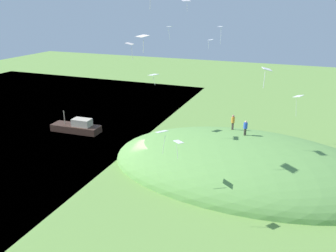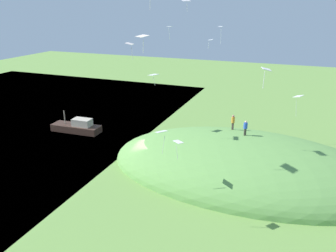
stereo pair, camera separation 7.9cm
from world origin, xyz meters
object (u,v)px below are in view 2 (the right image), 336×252
kite_6 (170,28)px  boat_on_lake (77,127)px  kite_0 (266,70)px  kite_11 (298,97)px  person_walking_path (245,126)px  kite_1 (186,1)px  kite_3 (162,133)px  kite_8 (153,75)px  kite_10 (211,40)px  kite_7 (221,29)px  kite_5 (130,44)px  kite_2 (142,37)px  person_near_shore (233,120)px  kite_9 (178,143)px

kite_6 → boat_on_lake: bearing=-171.2°
kite_0 → kite_11: size_ratio=0.61×
person_walking_path → kite_1: size_ratio=1.58×
kite_0 → kite_3: (-7.55, 0.89, -5.63)m
kite_8 → kite_10: 8.57m
kite_10 → kite_7: bearing=70.4°
kite_3 → kite_6: bearing=109.1°
kite_5 → kite_8: kite_5 is taller
kite_8 → kite_3: bearing=-63.6°
kite_2 → kite_8: (-2.47, 7.80, -4.94)m
kite_8 → kite_11: kite_8 is taller
kite_0 → kite_10: kite_0 is taller
person_near_shore → kite_0: size_ratio=1.34×
kite_7 → kite_8: size_ratio=1.65×
boat_on_lake → kite_3: (19.98, -15.66, 7.48)m
kite_6 → kite_8: bearing=-86.4°
kite_0 → kite_6: kite_6 is taller
kite_8 → person_walking_path: bearing=7.8°
kite_7 → kite_9: size_ratio=1.29×
kite_5 → kite_9: size_ratio=1.04×
kite_2 → kite_10: kite_2 is taller
kite_0 → kite_6: 23.22m
person_walking_path → kite_0: (2.81, -14.00, 8.88)m
kite_2 → kite_9: size_ratio=0.89×
kite_1 → kite_5: (-5.20, -2.60, -4.17)m
kite_5 → kite_9: 11.93m
kite_0 → kite_5: 17.38m
boat_on_lake → kite_6: (13.80, 2.14, 14.32)m
kite_9 → kite_11: (9.55, 8.57, 3.00)m
person_near_shore → kite_2: size_ratio=1.23×
kite_3 → kite_7: (-0.14, 19.79, 6.73)m
kite_6 → kite_9: 18.26m
person_near_shore → kite_10: (-3.84, 2.72, 8.92)m
kite_3 → kite_6: (-6.18, 17.81, 6.85)m
person_walking_path → kite_3: bearing=33.0°
kite_3 → kite_10: 18.62m
kite_1 → kite_11: size_ratio=0.48×
kite_2 → kite_10: 14.17m
person_near_shore → kite_10: bearing=-14.5°
kite_2 → kite_8: bearing=107.5°
kite_1 → kite_10: size_ratio=0.92×
kite_3 → person_near_shore: bearing=78.8°
boat_on_lake → kite_5: bearing=-31.2°
kite_3 → kite_5: (-7.04, 8.56, 5.71)m
kite_0 → kite_9: (-7.30, 4.12, -7.71)m
kite_2 → kite_8: 9.55m
person_near_shore → kite_7: (-3.12, 4.74, 10.13)m
person_walking_path → kite_7: bearing=-91.0°
person_near_shore → kite_10: size_ratio=1.54×
person_walking_path → person_near_shore: person_walking_path is taller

